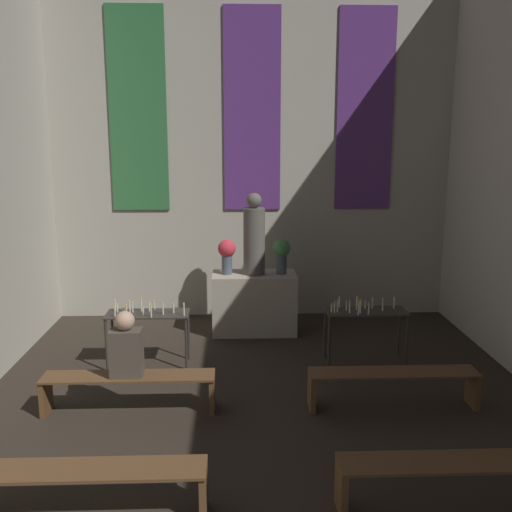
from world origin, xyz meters
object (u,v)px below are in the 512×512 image
Objects in this scene: altar at (254,303)px; statue at (254,237)px; flower_vase_left at (227,253)px; candle_rack_right at (365,318)px; pew_second_left at (88,481)px; person_seated at (126,347)px; candle_rack_left at (147,320)px; flower_vase_right at (281,253)px; pew_back_left at (129,385)px; pew_second_right at (454,474)px; pew_back_right at (393,381)px.

altar is 1.03× the size of statue.
candle_rack_right is at bearing -35.30° from flower_vase_left.
pew_second_left is 1.94m from person_seated.
candle_rack_left is 1.48× the size of person_seated.
flower_vase_right is at bearing 0.00° from flower_vase_left.
flower_vase_right is 3.54m from pew_back_left.
candle_rack_right is at bearing 90.50° from pew_second_right.
altar is 0.68× the size of pew_back_right.
pew_back_left is at bearing 148.42° from pew_second_right.
statue reaches higher than pew_back_right.
candle_rack_left is 0.57× the size of pew_second_left.
flower_vase_right is at bearing 127.83° from candle_rack_right.
statue reaches higher than flower_vase_left.
flower_vase_right reaches higher than pew_back_right.
altar is at bearing 119.03° from pew_back_right.
pew_second_right is (1.53, -4.65, -0.16)m from altar.
pew_back_left is 1.00× the size of pew_back_right.
flower_vase_left is 1.00× the size of flower_vase_right.
statue is at bearing 42.17° from candle_rack_left.
flower_vase_left is 3.54m from pew_back_right.
candle_rack_right is at bearing -52.17° from flower_vase_right.
candle_rack_right is 0.57× the size of pew_back_left.
pew_second_right is 3.64m from person_seated.
altar is 3.18m from person_seated.
flower_vase_right reaches higher than pew_second_left.
person_seated reaches higher than pew_second_left.
person_seated reaches higher than pew_back_left.
pew_back_right is (0.00, 1.89, 0.00)m from pew_second_right.
pew_second_right is (3.05, -3.28, -0.33)m from candle_rack_left.
candle_rack_left is 3.37m from pew_back_right.
flower_vase_left is 3.14m from pew_back_left.
candle_rack_left is at bearing -144.88° from flower_vase_right.
candle_rack_left is at bearing -137.83° from altar.
pew_back_left is 0.46m from person_seated.
candle_rack_left is at bearing -128.17° from flower_vase_left.
candle_rack_left is 1.43m from pew_back_left.
altar reaches higher than candle_rack_right.
flower_vase_left is at bearing 144.70° from candle_rack_right.
candle_rack_left is 0.57× the size of pew_back_right.
flower_vase_left reaches higher than pew_second_right.
person_seated reaches higher than pew_back_right.
altar is at bearing 60.97° from pew_back_left.
pew_back_right is (1.53, -2.77, -1.24)m from statue.
pew_back_left is (-1.53, -2.77, -1.24)m from statue.
pew_second_left is (-1.53, -4.65, -1.24)m from statue.
pew_second_left and pew_back_left have the same top height.
altar reaches higher than pew_back_right.
candle_rack_right reaches higher than pew_back_left.
pew_second_left is at bearing -108.26° from altar.
pew_second_left is at bearing -108.26° from statue.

